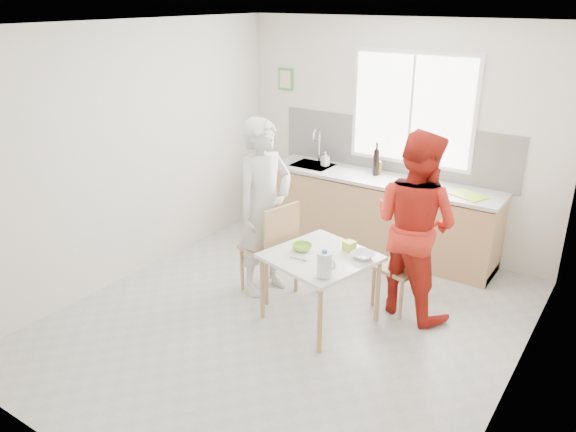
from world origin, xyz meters
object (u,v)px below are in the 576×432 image
object	(u,v)px
wine_bottle_a	(376,162)
wine_bottle_b	(376,160)
person_red	(415,225)
bowl_green	(302,247)
bowl_white	(363,255)
person_white	(265,208)
chair_left	(273,245)
milk_jug	(325,264)
chair_far	(404,261)
dining_table	(320,262)

from	to	relation	value
wine_bottle_a	wine_bottle_b	xyz separation A→B (m)	(-0.05, 0.10, -0.01)
person_red	wine_bottle_a	world-z (taller)	person_red
bowl_green	bowl_white	bearing A→B (deg)	16.91
wine_bottle_a	person_white	bearing A→B (deg)	-105.44
chair_left	wine_bottle_a	size ratio (longest dim) A/B	3.16
bowl_white	milk_jug	bearing A→B (deg)	-101.51
bowl_green	milk_jug	xyz separation A→B (m)	(0.45, -0.35, 0.10)
chair_far	bowl_green	distance (m)	1.05
chair_left	wine_bottle_b	xyz separation A→B (m)	(0.27, 1.75, 0.51)
wine_bottle_a	wine_bottle_b	world-z (taller)	wine_bottle_a
person_red	wine_bottle_b	bearing A→B (deg)	-36.98
person_red	milk_jug	size ratio (longest dim) A/B	7.76
person_red	milk_jug	xyz separation A→B (m)	(-0.39, -1.00, -0.11)
bowl_green	bowl_white	distance (m)	0.58
chair_far	person_red	bearing A→B (deg)	-14.21
person_white	person_red	distance (m)	1.49
dining_table	wine_bottle_b	size ratio (longest dim) A/B	3.56
milk_jug	wine_bottle_a	world-z (taller)	wine_bottle_a
person_white	wine_bottle_b	xyz separation A→B (m)	(0.40, 1.72, 0.15)
bowl_green	wine_bottle_b	distance (m)	1.96
person_white	dining_table	bearing A→B (deg)	-90.00
bowl_white	wine_bottle_a	bearing A→B (deg)	112.56
wine_bottle_a	chair_far	bearing A→B (deg)	-51.92
chair_far	milk_jug	size ratio (longest dim) A/B	3.70
dining_table	wine_bottle_b	distance (m)	2.01
chair_left	wine_bottle_b	distance (m)	1.85
wine_bottle_a	chair_left	bearing A→B (deg)	-100.97
milk_jug	wine_bottle_b	bearing A→B (deg)	119.62
chair_left	bowl_green	world-z (taller)	chair_left
dining_table	bowl_white	distance (m)	0.40
chair_left	wine_bottle_a	world-z (taller)	wine_bottle_a
person_red	wine_bottle_a	xyz separation A→B (m)	(-0.97, 1.16, 0.17)
chair_far	person_red	distance (m)	0.45
chair_left	chair_far	bearing A→B (deg)	128.55
person_red	wine_bottle_b	distance (m)	1.63
bowl_green	wine_bottle_b	bearing A→B (deg)	95.34
wine_bottle_b	bowl_white	bearing A→B (deg)	-67.12
wine_bottle_b	chair_left	bearing A→B (deg)	-98.69
dining_table	bowl_white	size ratio (longest dim) A/B	5.04
chair_far	person_red	world-z (taller)	person_red
wine_bottle_b	person_red	bearing A→B (deg)	-51.03
chair_far	bowl_white	bearing A→B (deg)	-95.05
bowl_white	wine_bottle_a	size ratio (longest dim) A/B	0.66
chair_left	person_red	size ratio (longest dim) A/B	0.56
chair_left	bowl_white	distance (m)	1.02
person_white	bowl_green	distance (m)	0.64
dining_table	bowl_green	xyz separation A→B (m)	(-0.21, 0.00, 0.10)
chair_left	dining_table	bearing A→B (deg)	90.00
dining_table	chair_left	xyz separation A→B (m)	(-0.65, 0.16, -0.05)
person_white	bowl_white	distance (m)	1.15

